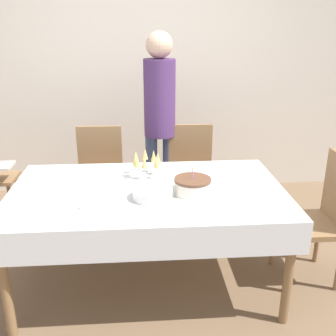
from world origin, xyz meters
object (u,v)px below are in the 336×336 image
Objects in this scene: birthday_cake at (192,186)px; plate_stack_main at (153,193)px; dining_chair_right_end at (321,214)px; dining_chair_far_right at (191,174)px; champagne_tray at (146,164)px; dining_chair_far_left at (100,176)px; person_standing at (160,112)px.

plate_stack_main is at bearing -166.41° from birthday_cake.
dining_chair_far_right is at bearing 134.00° from dining_chair_right_end.
champagne_tray is at bearing -123.76° from dining_chair_far_right.
birthday_cake is (0.70, -0.94, 0.28)m from dining_chair_far_left.
dining_chair_far_left reaches higher than champagne_tray.
dining_chair_far_right is 0.81m from champagne_tray.
dining_chair_far_right is 0.63m from person_standing.
champagne_tray is at bearing 169.12° from dining_chair_right_end.
plate_stack_main is at bearing -84.88° from champagne_tray.
dining_chair_far_right is 3.93× the size of birthday_cake.
dining_chair_right_end is 0.54× the size of person_standing.
champagne_tray is at bearing 95.12° from plate_stack_main.
birthday_cake is at bearing -175.07° from dining_chair_right_end.
dining_chair_far_right is at bearing -0.00° from dining_chair_far_left.
birthday_cake is 1.14m from person_standing.
plate_stack_main is (-0.38, -1.01, 0.26)m from dining_chair_far_right.
dining_chair_right_end is at bearing -46.00° from dining_chair_far_right.
dining_chair_right_end is (0.83, -0.86, 0.00)m from dining_chair_far_right.
dining_chair_right_end reaches higher than birthday_cake.
plate_stack_main is (-0.27, -0.06, -0.02)m from birthday_cake.
birthday_cake is at bearing -97.00° from dining_chair_far_right.
dining_chair_far_right reaches higher than plate_stack_main.
dining_chair_far_right is 0.99m from birthday_cake.
champagne_tray is (-0.30, 0.32, 0.04)m from birthday_cake.
dining_chair_far_right and dining_chair_right_end have the same top height.
dining_chair_far_left is 1.13m from plate_stack_main.
dining_chair_right_end is (1.65, -0.86, 0.00)m from dining_chair_far_left.
dining_chair_far_left is at bearing 126.70° from birthday_cake.
dining_chair_far_left is 1.00× the size of dining_chair_far_right.
dining_chair_right_end is at bearing 6.85° from plate_stack_main.
person_standing is at bearing 79.40° from champagne_tray.
dining_chair_right_end is at bearing -27.56° from dining_chair_far_left.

